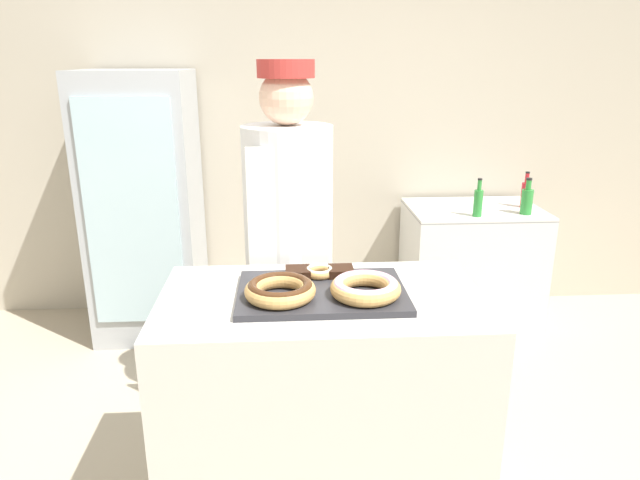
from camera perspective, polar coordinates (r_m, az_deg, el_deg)
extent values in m
cube|color=#BCB29E|center=(4.06, -1.85, 11.58)|extent=(8.00, 0.06, 2.70)
cube|color=beige|center=(2.31, 0.16, -16.58)|extent=(1.18, 0.68, 0.96)
cube|color=#2D2D33|center=(2.08, 0.18, -5.26)|extent=(0.61, 0.41, 0.02)
torus|color=tan|center=(1.99, -4.00, -5.07)|extent=(0.25, 0.25, 0.06)
torus|color=#472814|center=(1.99, -4.01, -4.65)|extent=(0.23, 0.23, 0.03)
torus|color=tan|center=(2.01, 4.58, -4.85)|extent=(0.25, 0.25, 0.06)
torus|color=#EFADC6|center=(2.01, 4.59, -4.45)|extent=(0.23, 0.23, 0.03)
torus|color=tan|center=(2.19, -0.06, -3.21)|extent=(0.12, 0.12, 0.03)
torus|color=beige|center=(2.19, -0.06, -3.00)|extent=(0.11, 0.11, 0.02)
cube|color=black|center=(2.19, -2.22, -3.24)|extent=(0.10, 0.10, 0.03)
cube|color=black|center=(2.20, 2.09, -3.14)|extent=(0.10, 0.10, 0.03)
cylinder|color=#4C4C51|center=(2.84, -2.95, -10.73)|extent=(0.29, 0.29, 0.86)
cylinder|color=white|center=(2.57, -3.22, 4.20)|extent=(0.40, 0.40, 0.65)
cube|color=white|center=(2.53, -3.01, -6.08)|extent=(0.34, 0.02, 1.36)
sphere|color=beige|center=(2.51, -3.39, 14.01)|extent=(0.23, 0.23, 0.23)
cylinder|color=#B2332D|center=(2.50, -3.45, 16.74)|extent=(0.24, 0.24, 0.08)
cube|color=#ADB2B7|center=(3.88, -17.08, 3.15)|extent=(0.67, 0.64, 1.72)
cube|color=silver|center=(3.57, -18.28, 2.36)|extent=(0.55, 0.02, 1.38)
cube|color=silver|center=(4.11, 14.76, -2.40)|extent=(0.88, 0.63, 0.82)
cube|color=gray|center=(4.00, 15.20, 2.87)|extent=(0.88, 0.63, 0.01)
cylinder|color=#2D8C38|center=(3.91, 19.97, 3.61)|extent=(0.07, 0.07, 0.16)
cylinder|color=#2D8C38|center=(3.89, 20.14, 5.20)|extent=(0.03, 0.03, 0.06)
cylinder|color=black|center=(3.88, 20.20, 5.75)|extent=(0.04, 0.04, 0.01)
cylinder|color=#2D8C38|center=(3.76, 15.52, 3.55)|extent=(0.06, 0.06, 0.17)
cylinder|color=#2D8C38|center=(3.73, 15.67, 5.31)|extent=(0.03, 0.03, 0.07)
cylinder|color=black|center=(3.72, 15.71, 5.88)|extent=(0.03, 0.03, 0.01)
cylinder|color=red|center=(4.09, 19.84, 4.25)|extent=(0.06, 0.06, 0.17)
cylinder|color=red|center=(4.06, 20.01, 5.84)|extent=(0.03, 0.03, 0.07)
cylinder|color=black|center=(4.06, 20.06, 6.37)|extent=(0.03, 0.03, 0.01)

